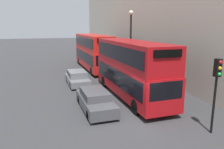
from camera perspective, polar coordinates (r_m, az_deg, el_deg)
ground_plane at (r=13.47m, az=5.85°, el=-11.77°), size 200.00×200.00×0.00m
bus_leading at (r=17.13m, az=5.00°, el=2.04°), size 2.59×10.18×4.41m
bus_second_in_queue at (r=28.88m, az=-4.99°, el=6.30°), size 2.59×11.36×4.46m
car_dark_sedan at (r=14.77m, az=-4.42°, el=-6.54°), size 1.79×4.72×1.34m
car_hatchback at (r=21.34m, az=-9.05°, el=-0.74°), size 1.82×4.31×1.33m
traffic_light at (r=12.14m, az=25.66°, el=-1.48°), size 0.30×0.36×3.96m
street_lamp at (r=21.57m, az=4.89°, el=9.14°), size 0.44×0.44×7.02m
pedestrian at (r=25.75m, az=2.01°, el=1.79°), size 0.36×0.36×1.65m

